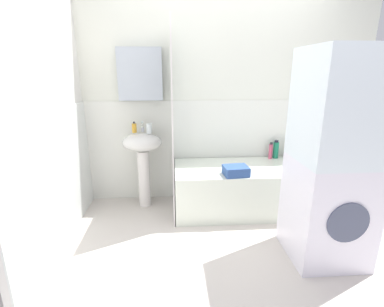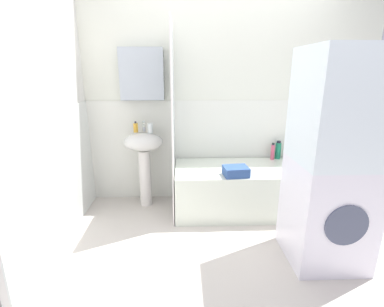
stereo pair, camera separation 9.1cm
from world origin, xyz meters
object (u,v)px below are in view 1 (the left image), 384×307
at_px(soap_dispenser, 134,128).
at_px(sink, 143,154).
at_px(toothbrush_cup, 149,129).
at_px(lotion_bottle, 286,150).
at_px(body_wash_bottle, 271,151).
at_px(towel_folded, 236,171).
at_px(bathtub, 240,188).
at_px(washer_dryer_stack, 334,161).
at_px(shampoo_bottle, 276,150).

bearing_deg(soap_dispenser, sink, -32.15).
xyz_separation_m(soap_dispenser, toothbrush_cup, (0.17, -0.05, 0.00)).
relative_size(soap_dispenser, lotion_bottle, 0.58).
relative_size(body_wash_bottle, towel_folded, 0.84).
height_order(sink, soap_dispenser, soap_dispenser).
bearing_deg(soap_dispenser, towel_folded, -24.01).
xyz_separation_m(bathtub, body_wash_bottle, (0.43, 0.28, 0.35)).
bearing_deg(towel_folded, body_wash_bottle, 44.35).
xyz_separation_m(sink, body_wash_bottle, (1.51, 0.11, -0.03)).
bearing_deg(body_wash_bottle, bathtub, -146.97).
distance_m(body_wash_bottle, washer_dryer_stack, 1.18).
relative_size(toothbrush_cup, towel_folded, 0.45).
height_order(sink, bathtub, sink).
xyz_separation_m(bathtub, washer_dryer_stack, (0.52, -0.87, 0.60)).
xyz_separation_m(sink, towel_folded, (0.97, -0.42, -0.08)).
xyz_separation_m(shampoo_bottle, towel_folded, (-0.61, -0.56, -0.06)).
bearing_deg(towel_folded, sink, 156.76).
bearing_deg(body_wash_bottle, lotion_bottle, 5.26).
bearing_deg(washer_dryer_stack, towel_folded, 135.17).
height_order(toothbrush_cup, washer_dryer_stack, washer_dryer_stack).
bearing_deg(soap_dispenser, toothbrush_cup, -17.69).
distance_m(shampoo_bottle, body_wash_bottle, 0.08).
distance_m(sink, shampoo_bottle, 1.60).
relative_size(toothbrush_cup, bathtub, 0.07).
relative_size(lotion_bottle, shampoo_bottle, 0.99).
xyz_separation_m(sink, shampoo_bottle, (1.59, 0.14, -0.02)).
relative_size(bathtub, body_wash_bottle, 7.17).
bearing_deg(sink, towel_folded, -23.24).
distance_m(lotion_bottle, towel_folded, 0.92).
bearing_deg(shampoo_bottle, sink, -175.02).
relative_size(soap_dispenser, towel_folded, 0.51).
bearing_deg(towel_folded, shampoo_bottle, 42.22).
xyz_separation_m(lotion_bottle, body_wash_bottle, (-0.20, -0.02, -0.01)).
distance_m(bathtub, body_wash_bottle, 0.62).
relative_size(lotion_bottle, towel_folded, 0.89).
height_order(toothbrush_cup, lotion_bottle, toothbrush_cup).
distance_m(toothbrush_cup, towel_folded, 1.05).
height_order(soap_dispenser, body_wash_bottle, soap_dispenser).
distance_m(soap_dispenser, towel_folded, 1.22).
distance_m(shampoo_bottle, washer_dryer_stack, 1.21).
height_order(shampoo_bottle, body_wash_bottle, shampoo_bottle).
bearing_deg(bathtub, toothbrush_cup, 170.40).
distance_m(soap_dispenser, washer_dryer_stack, 2.02).
bearing_deg(lotion_bottle, washer_dryer_stack, -95.49).
relative_size(shampoo_bottle, towel_folded, 0.90).
bearing_deg(bathtub, towel_folded, -114.13).
bearing_deg(toothbrush_cup, shampoo_bottle, 5.26).
bearing_deg(towel_folded, soap_dispenser, 155.99).
distance_m(soap_dispenser, body_wash_bottle, 1.63).
relative_size(sink, towel_folded, 3.55).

